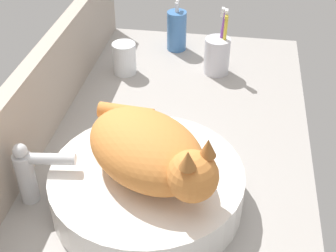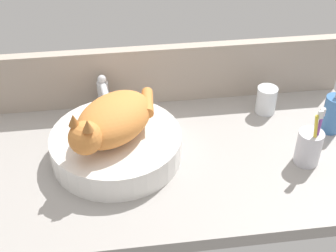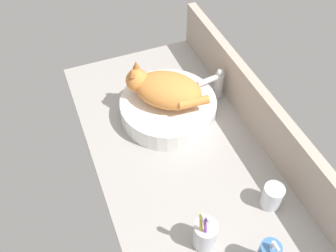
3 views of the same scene
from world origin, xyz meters
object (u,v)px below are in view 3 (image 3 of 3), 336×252
(cat, at_px, (165,89))
(water_glass, at_px, (272,197))
(faucet, at_px, (216,83))
(toothbrush_cup, at_px, (205,235))
(sink_basin, at_px, (168,108))

(cat, xyz_separation_m, water_glass, (0.49, 0.17, -0.10))
(cat, relative_size, faucet, 2.22)
(cat, bearing_deg, toothbrush_cup, -8.76)
(sink_basin, relative_size, faucet, 2.70)
(sink_basin, height_order, cat, cat)
(cat, xyz_separation_m, faucet, (-0.02, 0.23, -0.06))
(faucet, bearing_deg, toothbrush_cup, -29.25)
(faucet, height_order, toothbrush_cup, toothbrush_cup)
(faucet, relative_size, water_glass, 1.54)
(sink_basin, relative_size, water_glass, 4.16)
(sink_basin, height_order, water_glass, water_glass)
(toothbrush_cup, bearing_deg, water_glass, 99.40)
(water_glass, bearing_deg, cat, -160.82)
(cat, bearing_deg, faucet, 94.98)
(toothbrush_cup, height_order, water_glass, toothbrush_cup)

